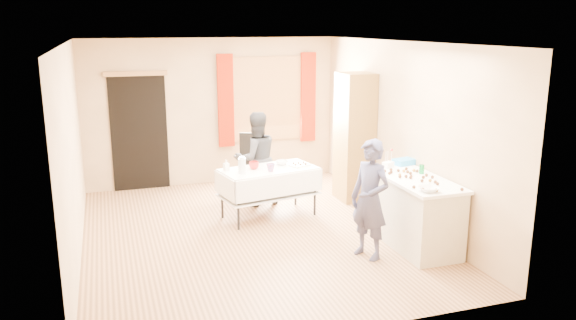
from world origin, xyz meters
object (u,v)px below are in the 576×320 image
object	(u,v)px
party_table	(269,188)
counter	(415,212)
chair	(252,177)
girl	(370,199)
cabinet	(354,137)
woman	(256,159)

from	to	relation	value
party_table	counter	bearing A→B (deg)	-60.05
chair	girl	distance (m)	3.07
cabinet	counter	world-z (taller)	cabinet
cabinet	chair	distance (m)	1.85
cabinet	chair	xyz separation A→B (m)	(-1.55, 0.69, -0.73)
cabinet	party_table	bearing A→B (deg)	-164.88
girl	cabinet	bearing A→B (deg)	135.63
cabinet	party_table	size ratio (longest dim) A/B	1.34
party_table	girl	bearing A→B (deg)	-78.95
cabinet	girl	xyz separation A→B (m)	(-0.82, -2.26, -0.29)
counter	woman	distance (m)	2.79
cabinet	counter	xyz separation A→B (m)	(-0.10, -2.11, -0.59)
cabinet	woman	bearing A→B (deg)	172.10
girl	woman	distance (m)	2.60
cabinet	woman	xyz separation A→B (m)	(-1.60, 0.22, -0.29)
girl	woman	world-z (taller)	woman
chair	counter	bearing A→B (deg)	-43.91
chair	woman	distance (m)	0.64
party_table	girl	world-z (taller)	girl
cabinet	party_table	world-z (taller)	cabinet
counter	woman	xyz separation A→B (m)	(-1.50, 2.33, 0.30)
chair	girl	xyz separation A→B (m)	(0.73, -2.95, 0.43)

